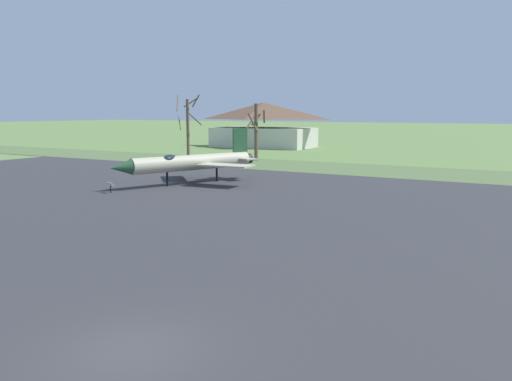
{
  "coord_description": "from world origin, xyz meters",
  "views": [
    {
      "loc": [
        9.54,
        -9.81,
        6.37
      ],
      "look_at": [
        -5.57,
        16.41,
        1.81
      ],
      "focal_mm": 36.78,
      "sensor_mm": 36.0,
      "label": 1
    }
  ],
  "objects": [
    {
      "name": "bare_tree_far_left",
      "position": [
        -33.95,
        47.28,
        4.6
      ],
      "size": [
        3.69,
        3.69,
        8.69
      ],
      "color": "brown",
      "rests_on": "ground"
    },
    {
      "name": "bare_tree_left_of_center",
      "position": [
        -24.71,
        49.62,
        4.08
      ],
      "size": [
        2.92,
        2.62,
        7.42
      ],
      "color": "brown",
      "rests_on": "ground"
    },
    {
      "name": "jet_fighter_front_right",
      "position": [
        -18.42,
        27.01,
        1.98
      ],
      "size": [
        10.46,
        13.66,
        4.85
      ],
      "color": "#B7B293",
      "rests_on": "ground"
    },
    {
      "name": "visitor_building",
      "position": [
        -37.03,
        73.65,
        4.07
      ],
      "size": [
        18.77,
        10.22,
        8.03
      ],
      "color": "beige",
      "rests_on": "ground"
    },
    {
      "name": "grass_verge_strip",
      "position": [
        0.0,
        45.92,
        0.03
      ],
      "size": [
        167.55,
        12.0,
        0.06
      ],
      "primitive_type": "cube",
      "color": "#54693C",
      "rests_on": "ground"
    },
    {
      "name": "asphalt_apron",
      "position": [
        0.0,
        14.97,
        0.03
      ],
      "size": [
        107.55,
        49.9,
        0.05
      ],
      "primitive_type": "cube",
      "color": "#333335",
      "rests_on": "ground"
    },
    {
      "name": "info_placard_front_right",
      "position": [
        -20.67,
        19.72,
        0.59
      ],
      "size": [
        0.67,
        0.4,
        0.9
      ],
      "color": "black",
      "rests_on": "ground"
    },
    {
      "name": "ground_plane",
      "position": [
        0.0,
        0.0,
        0.0
      ],
      "size": [
        600.0,
        600.0,
        0.0
      ],
      "primitive_type": "plane",
      "color": "#607F42"
    }
  ]
}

